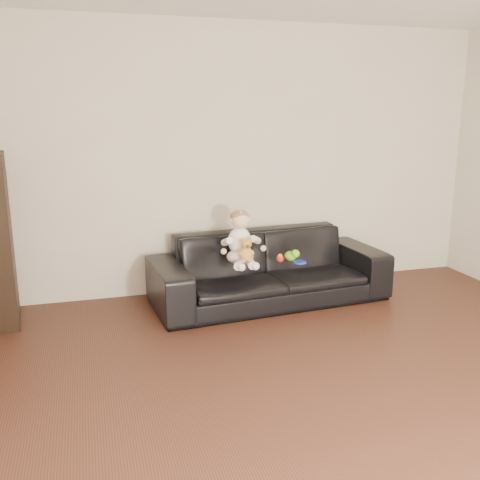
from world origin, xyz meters
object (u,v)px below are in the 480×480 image
object	(u,v)px
toy_rattle	(280,259)
teddy_bear	(246,250)
sofa	(269,268)
toy_blue_disc	(300,262)
toy_green	(290,256)
baby	(240,241)

from	to	relation	value
toy_rattle	teddy_bear	bearing A→B (deg)	-164.94
sofa	toy_blue_disc	world-z (taller)	sofa
toy_green	baby	bearing A→B (deg)	176.89
toy_green	toy_blue_disc	world-z (taller)	toy_green
teddy_bear	toy_green	distance (m)	0.49
toy_rattle	baby	bearing A→B (deg)	171.45
toy_rattle	toy_green	bearing A→B (deg)	14.44
baby	teddy_bear	size ratio (longest dim) A/B	2.30
toy_rattle	sofa	bearing A→B (deg)	103.41
baby	teddy_bear	xyz separation A→B (m)	(0.01, -0.15, -0.05)
toy_green	sofa	bearing A→B (deg)	136.41
toy_rattle	toy_blue_disc	world-z (taller)	toy_rattle
baby	teddy_bear	world-z (taller)	baby
toy_rattle	toy_blue_disc	xyz separation A→B (m)	(0.17, -0.07, -0.03)
toy_rattle	toy_blue_disc	size ratio (longest dim) A/B	0.61
sofa	teddy_bear	bearing A→B (deg)	-143.81
baby	toy_rattle	world-z (taller)	baby
baby	toy_green	world-z (taller)	baby
sofa	baby	xyz separation A→B (m)	(-0.32, -0.12, 0.32)
baby	toy_blue_disc	world-z (taller)	baby
baby	toy_green	distance (m)	0.50
baby	sofa	bearing A→B (deg)	35.82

